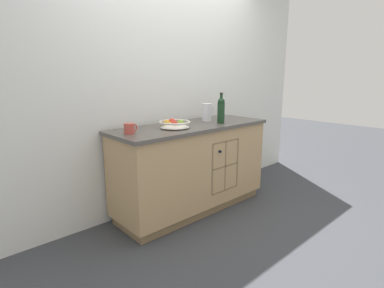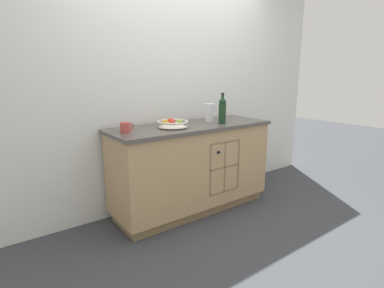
% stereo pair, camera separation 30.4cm
% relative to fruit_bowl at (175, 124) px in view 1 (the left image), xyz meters
% --- Properties ---
extents(ground_plane, '(14.00, 14.00, 0.00)m').
position_rel_fruit_bowl_xyz_m(ground_plane, '(0.25, 0.03, -0.94)').
color(ground_plane, '#383A3F').
extents(back_wall, '(4.40, 0.06, 2.55)m').
position_rel_fruit_bowl_xyz_m(back_wall, '(0.25, 0.38, 0.33)').
color(back_wall, silver).
rests_on(back_wall, ground_plane).
extents(kitchen_island, '(1.70, 0.60, 0.90)m').
position_rel_fruit_bowl_xyz_m(kitchen_island, '(0.25, 0.03, -0.49)').
color(kitchen_island, olive).
rests_on(kitchen_island, ground_plane).
extents(fruit_bowl, '(0.30, 0.30, 0.08)m').
position_rel_fruit_bowl_xyz_m(fruit_bowl, '(0.00, 0.00, 0.00)').
color(fruit_bowl, silver).
rests_on(fruit_bowl, kitchen_island).
extents(white_pitcher, '(0.16, 0.11, 0.19)m').
position_rel_fruit_bowl_xyz_m(white_pitcher, '(0.55, 0.11, 0.06)').
color(white_pitcher, white).
rests_on(white_pitcher, kitchen_island).
extents(ceramic_mug, '(0.13, 0.09, 0.09)m').
position_rel_fruit_bowl_xyz_m(ceramic_mug, '(-0.46, 0.04, 0.00)').
color(ceramic_mug, '#B7473D').
rests_on(ceramic_mug, kitchen_island).
extents(standing_wine_bottle, '(0.08, 0.08, 0.31)m').
position_rel_fruit_bowl_xyz_m(standing_wine_bottle, '(0.55, -0.09, 0.10)').
color(standing_wine_bottle, '#19381E').
rests_on(standing_wine_bottle, kitchen_island).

